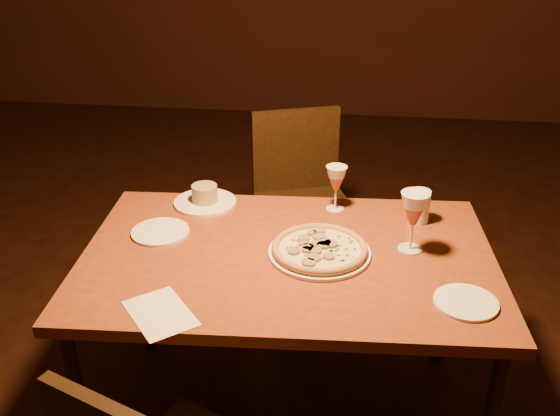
# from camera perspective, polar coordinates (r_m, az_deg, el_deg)

# --- Properties ---
(dining_table) EXTENTS (1.32, 0.89, 0.68)m
(dining_table) POSITION_cam_1_polar(r_m,az_deg,el_deg) (1.97, 0.71, -5.72)
(dining_table) COLOR brown
(dining_table) RESTS_ON floor
(chair_far) EXTENTS (0.51, 0.51, 0.83)m
(chair_far) POSITION_cam_1_polar(r_m,az_deg,el_deg) (2.81, 2.02, 1.21)
(chair_far) COLOR black
(chair_far) RESTS_ON floor
(pizza_plate) EXTENTS (0.32, 0.32, 0.03)m
(pizza_plate) POSITION_cam_1_polar(r_m,az_deg,el_deg) (1.93, 3.64, -3.78)
(pizza_plate) COLOR white
(pizza_plate) RESTS_ON dining_table
(ramekin_saucer) EXTENTS (0.22, 0.22, 0.07)m
(ramekin_saucer) POSITION_cam_1_polar(r_m,az_deg,el_deg) (2.25, -6.89, 0.93)
(ramekin_saucer) COLOR white
(ramekin_saucer) RESTS_ON dining_table
(wine_glass_far) EXTENTS (0.07, 0.07, 0.16)m
(wine_glass_far) POSITION_cam_1_polar(r_m,az_deg,el_deg) (2.18, 5.13, 1.81)
(wine_glass_far) COLOR #A55145
(wine_glass_far) RESTS_ON dining_table
(wine_glass_right) EXTENTS (0.09, 0.09, 0.20)m
(wine_glass_right) POSITION_cam_1_polar(r_m,az_deg,el_deg) (1.96, 12.04, -1.25)
(wine_glass_right) COLOR #A55145
(wine_glass_right) RESTS_ON dining_table
(water_tumbler) EXTENTS (0.07, 0.07, 0.11)m
(water_tumbler) POSITION_cam_1_polar(r_m,az_deg,el_deg) (2.15, 12.63, 0.16)
(water_tumbler) COLOR white
(water_tumbler) RESTS_ON dining_table
(side_plate_left) EXTENTS (0.19, 0.19, 0.01)m
(side_plate_left) POSITION_cam_1_polar(r_m,az_deg,el_deg) (2.09, -10.88, -2.16)
(side_plate_left) COLOR white
(side_plate_left) RESTS_ON dining_table
(side_plate_near) EXTENTS (0.17, 0.17, 0.01)m
(side_plate_near) POSITION_cam_1_polar(r_m,az_deg,el_deg) (1.79, 16.64, -8.26)
(side_plate_near) COLOR white
(side_plate_near) RESTS_ON dining_table
(menu_card) EXTENTS (0.24, 0.25, 0.00)m
(menu_card) POSITION_cam_1_polar(r_m,az_deg,el_deg) (1.71, -10.88, -9.43)
(menu_card) COLOR white
(menu_card) RESTS_ON dining_table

